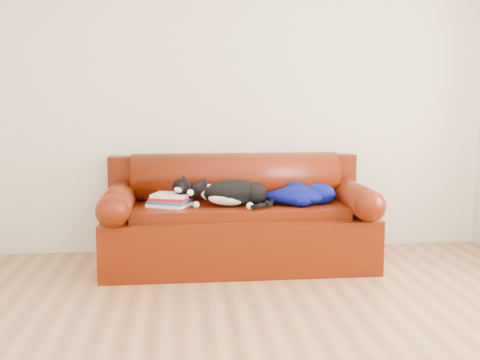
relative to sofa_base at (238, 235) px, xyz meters
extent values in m
plane|color=brown|center=(0.01, -1.49, -0.24)|extent=(4.50, 4.50, 0.00)
cube|color=beige|center=(0.01, 0.51, 1.06)|extent=(4.50, 0.02, 2.60)
cube|color=beige|center=(0.01, -3.49, 1.06)|extent=(4.50, 0.02, 2.60)
cube|color=#360802|center=(0.00, 0.01, -0.03)|extent=(2.10, 0.90, 0.42)
cube|color=#360802|center=(0.00, -0.04, 0.21)|extent=(1.66, 0.62, 0.10)
cylinder|color=black|center=(-0.93, -0.32, -0.21)|extent=(0.06, 0.06, 0.05)
cylinder|color=black|center=(0.93, -0.32, -0.21)|extent=(0.06, 0.06, 0.05)
cylinder|color=black|center=(-0.93, 0.34, -0.21)|extent=(0.06, 0.06, 0.05)
cylinder|color=black|center=(0.93, 0.34, -0.21)|extent=(0.06, 0.06, 0.05)
cube|color=#360802|center=(0.00, 0.37, 0.19)|extent=(2.10, 0.18, 0.85)
cylinder|color=#360802|center=(0.00, 0.26, 0.44)|extent=(1.70, 0.40, 0.40)
cylinder|color=#360802|center=(-0.93, 0.01, 0.30)|extent=(0.24, 0.88, 0.24)
sphere|color=#360802|center=(-0.93, -0.43, 0.30)|extent=(0.24, 0.24, 0.24)
cylinder|color=#360802|center=(0.93, 0.01, 0.30)|extent=(0.24, 0.88, 0.24)
sphere|color=#360802|center=(0.93, -0.43, 0.30)|extent=(0.24, 0.24, 0.24)
cube|color=#EEEECE|center=(-0.53, -0.07, 0.28)|extent=(0.37, 0.34, 0.02)
cube|color=white|center=(-0.53, -0.07, 0.28)|extent=(0.35, 0.32, 0.02)
cube|color=#1E5CA4|center=(-0.53, -0.07, 0.30)|extent=(0.35, 0.32, 0.02)
cube|color=white|center=(-0.53, -0.07, 0.30)|extent=(0.34, 0.31, 0.02)
cube|color=#A3121D|center=(-0.53, -0.07, 0.33)|extent=(0.34, 0.31, 0.02)
cube|color=white|center=(-0.53, -0.07, 0.33)|extent=(0.33, 0.29, 0.02)
cube|color=white|center=(-0.53, -0.07, 0.35)|extent=(0.33, 0.29, 0.02)
cube|color=white|center=(-0.53, -0.07, 0.35)|extent=(0.31, 0.27, 0.02)
ellipsoid|color=black|center=(-0.04, -0.10, 0.36)|extent=(0.55, 0.39, 0.20)
ellipsoid|color=silver|center=(-0.08, -0.15, 0.33)|extent=(0.37, 0.24, 0.13)
ellipsoid|color=silver|center=(-0.23, -0.08, 0.37)|extent=(0.17, 0.16, 0.13)
ellipsoid|color=black|center=(0.11, -0.13, 0.35)|extent=(0.25, 0.25, 0.17)
ellipsoid|color=black|center=(-0.35, -0.02, 0.43)|extent=(0.18, 0.17, 0.13)
ellipsoid|color=silver|center=(-0.37, -0.06, 0.41)|extent=(0.08, 0.07, 0.05)
sphere|color=#BF7272|center=(-0.39, -0.06, 0.42)|extent=(0.02, 0.02, 0.02)
cone|color=black|center=(-0.34, -0.05, 0.49)|extent=(0.07, 0.06, 0.06)
cone|color=black|center=(-0.32, 0.01, 0.49)|extent=(0.07, 0.06, 0.06)
cylinder|color=black|center=(0.20, -0.19, 0.29)|extent=(0.07, 0.18, 0.04)
sphere|color=silver|center=(-0.28, -0.09, 0.29)|extent=(0.05, 0.05, 0.05)
sphere|color=silver|center=(0.06, -0.25, 0.29)|extent=(0.05, 0.05, 0.05)
ellipsoid|color=#02033F|center=(0.48, -0.06, 0.33)|extent=(0.53, 0.50, 0.14)
ellipsoid|color=#02033F|center=(0.64, -0.07, 0.35)|extent=(0.33, 0.30, 0.17)
ellipsoid|color=#02033F|center=(0.35, -0.02, 0.32)|extent=(0.34, 0.37, 0.11)
ellipsoid|color=#02033F|center=(0.48, 0.07, 0.35)|extent=(0.27, 0.23, 0.17)
ellipsoid|color=#02033F|center=(0.47, -0.18, 0.32)|extent=(0.21, 0.22, 0.11)
ellipsoid|color=silver|center=(0.57, -0.12, 0.36)|extent=(0.21, 0.12, 0.05)
camera|label=1|loc=(-0.44, -4.37, 1.06)|focal=42.00mm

